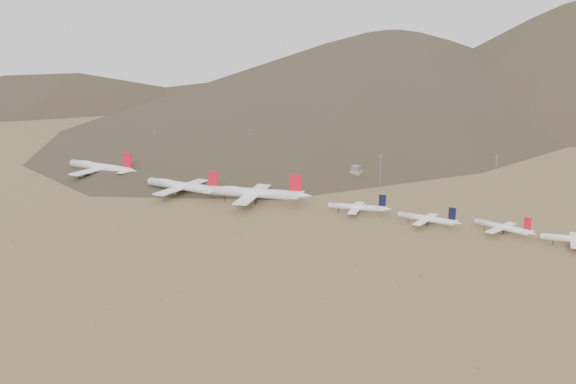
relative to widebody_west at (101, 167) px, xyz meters
The scene contains 13 objects.
ground 159.93m from the widebody_west, 14.30° to the right, with size 3000.00×3000.00×0.00m, color olive.
widebody_west is the anchor object (origin of this frame).
widebody_centre 95.47m from the widebody_west, 12.03° to the right, with size 69.19×53.13×20.54m.
widebody_east 150.51m from the widebody_west, ahead, with size 73.85×58.05×22.28m.
narrowbody_a 222.65m from the widebody_west, ahead, with size 42.01×30.79×14.02m.
narrowbody_b 270.60m from the widebody_west, ahead, with size 41.69×30.05×13.76m.
narrowbody_c 315.18m from the widebody_west, ahead, with size 39.14×29.08×13.34m.
control_tower 201.60m from the widebody_west, 23.55° to the left, with size 8.00×8.00×12.00m.
mast_far_west 72.16m from the widebody_west, 91.84° to the left, with size 2.00×0.60×25.70m.
mast_west 126.53m from the widebody_west, 51.19° to the left, with size 2.00×0.60×25.70m.
mast_centre 220.28m from the widebody_west, 16.69° to the left, with size 2.00×0.60×25.70m.
mast_east 303.76m from the widebody_west, 19.16° to the left, with size 2.00×0.60×25.70m.
desert_scrub 212.45m from the widebody_west, 41.88° to the right, with size 406.79×183.70×0.75m.
Camera 1 is at (235.63, -387.89, 128.26)m, focal length 45.00 mm.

